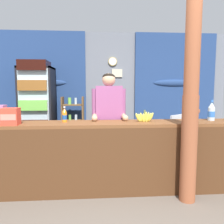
{
  "coord_description": "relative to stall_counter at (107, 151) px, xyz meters",
  "views": [
    {
      "loc": [
        -0.24,
        -2.47,
        1.38
      ],
      "look_at": [
        -0.01,
        0.71,
        1.02
      ],
      "focal_mm": 36.23,
      "sensor_mm": 36.0,
      "label": 1
    }
  ],
  "objects": [
    {
      "name": "back_wall_curtained",
      "position": [
        0.11,
        2.54,
        0.79
      ],
      "size": [
        5.72,
        0.22,
        2.62
      ],
      "color": "slate",
      "rests_on": "ground"
    },
    {
      "name": "drink_fridge",
      "position": [
        -1.34,
        1.95,
        0.47
      ],
      "size": [
        0.66,
        0.72,
        1.89
      ],
      "color": "black",
      "rests_on": "ground"
    },
    {
      "name": "soda_bottle_orange_soda",
      "position": [
        -0.55,
        0.16,
        0.44
      ],
      "size": [
        0.06,
        0.06,
        0.21
      ],
      "color": "orange",
      "rests_on": "stall_counter"
    },
    {
      "name": "plastic_lawn_chair",
      "position": [
        1.32,
        1.41,
        -0.07
      ],
      "size": [
        0.62,
        0.62,
        0.86
      ],
      "color": "silver",
      "rests_on": "ground"
    },
    {
      "name": "shopkeeper",
      "position": [
        0.05,
        0.47,
        0.42
      ],
      "size": [
        0.49,
        0.42,
        1.57
      ],
      "color": "#28282D",
      "rests_on": "ground"
    },
    {
      "name": "snack_box_crackers",
      "position": [
        -1.17,
        -0.01,
        0.46
      ],
      "size": [
        0.2,
        0.16,
        0.21
      ],
      "color": "#E5422D",
      "rests_on": "stall_counter"
    },
    {
      "name": "banana_bunch",
      "position": [
        0.5,
        0.12,
        0.41
      ],
      "size": [
        0.27,
        0.07,
        0.16
      ],
      "color": "#DBCC42",
      "rests_on": "stall_counter"
    },
    {
      "name": "bottle_shelf_rack",
      "position": [
        -0.64,
        2.17,
        0.04
      ],
      "size": [
        0.48,
        0.28,
        1.17
      ],
      "color": "brown",
      "rests_on": "ground"
    },
    {
      "name": "ground_plane",
      "position": [
        0.1,
        0.81,
        -0.57
      ],
      "size": [
        7.68,
        7.68,
        0.0
      ],
      "primitive_type": "plane",
      "color": "#665B51"
    },
    {
      "name": "stall_counter",
      "position": [
        0.0,
        0.0,
        0.0
      ],
      "size": [
        4.6,
        0.45,
        0.92
      ],
      "color": "brown",
      "rests_on": "ground"
    },
    {
      "name": "soda_bottle_water",
      "position": [
        1.44,
        0.17,
        0.47
      ],
      "size": [
        0.09,
        0.09,
        0.28
      ],
      "color": "silver",
      "rests_on": "stall_counter"
    },
    {
      "name": "timber_post",
      "position": [
        0.96,
        -0.24,
        0.66
      ],
      "size": [
        0.21,
        0.19,
        2.56
      ],
      "color": "#995133",
      "rests_on": "ground"
    }
  ]
}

